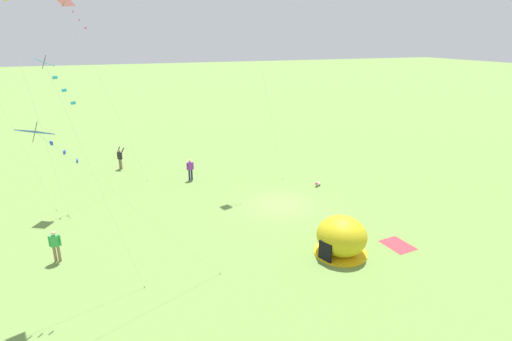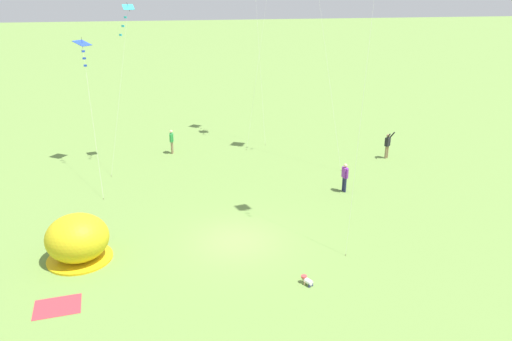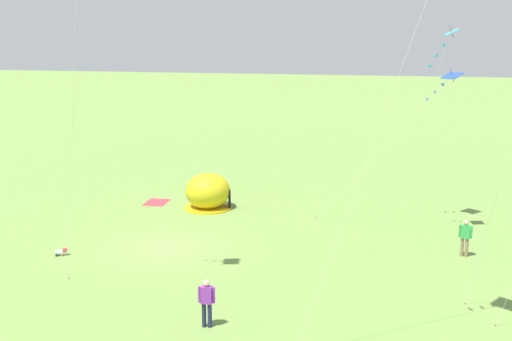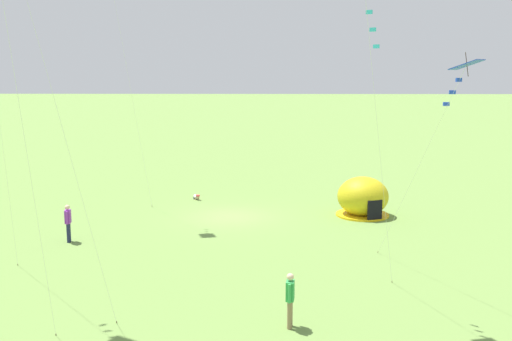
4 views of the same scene
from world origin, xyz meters
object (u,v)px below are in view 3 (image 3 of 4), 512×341
object	(u,v)px
popup_tent	(208,192)
toddler_crawling	(61,252)
kite_cyan	(445,44)
person_strolling	(207,301)
kite_blue	(447,81)
person_far_back	(465,236)

from	to	relation	value
popup_tent	toddler_crawling	world-z (taller)	popup_tent
popup_tent	kite_cyan	size ratio (longest dim) A/B	0.27
toddler_crawling	person_strolling	size ratio (longest dim) A/B	0.31
kite_blue	popup_tent	bearing A→B (deg)	-86.90
person_strolling	kite_cyan	world-z (taller)	kite_cyan
kite_cyan	kite_blue	bearing A→B (deg)	174.88
person_strolling	kite_cyan	size ratio (longest dim) A/B	0.17
person_far_back	kite_cyan	world-z (taller)	kite_cyan
person_strolling	person_far_back	world-z (taller)	same
popup_tent	toddler_crawling	size ratio (longest dim) A/B	5.22
popup_tent	person_strolling	size ratio (longest dim) A/B	1.63
toddler_crawling	person_far_back	world-z (taller)	person_far_back
toddler_crawling	person_far_back	distance (m)	18.45
popup_tent	toddler_crawling	bearing A→B (deg)	-21.92
toddler_crawling	kite_blue	world-z (taller)	kite_blue
toddler_crawling	person_strolling	bearing A→B (deg)	61.69
toddler_crawling	person_far_back	size ratio (longest dim) A/B	0.31
person_strolling	kite_blue	size ratio (longest dim) A/B	0.21
kite_cyan	kite_blue	xyz separation A→B (m)	(-2.83, 0.25, -1.89)
toddler_crawling	kite_cyan	bearing A→B (deg)	113.57
popup_tent	toddler_crawling	xyz separation A→B (m)	(9.30, -3.74, -0.82)
toddler_crawling	kite_cyan	size ratio (longest dim) A/B	0.05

